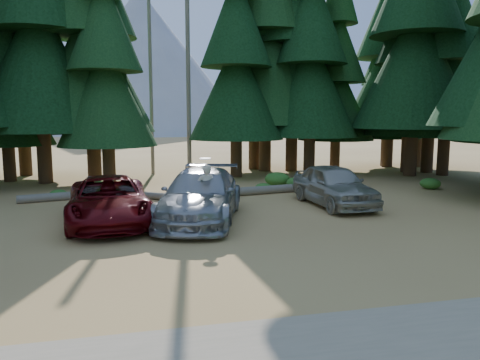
# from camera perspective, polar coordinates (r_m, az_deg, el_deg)

# --- Properties ---
(ground) EXTENTS (160.00, 160.00, 0.00)m
(ground) POSITION_cam_1_polar(r_m,az_deg,el_deg) (12.80, -1.70, -7.90)
(ground) COLOR #AE824A
(ground) RESTS_ON ground
(forest_belt_north) EXTENTS (36.00, 7.00, 22.00)m
(forest_belt_north) POSITION_cam_1_polar(r_m,az_deg,el_deg) (27.40, -7.94, 0.52)
(forest_belt_north) COLOR black
(forest_belt_north) RESTS_ON ground
(snag_front) EXTENTS (0.24, 0.24, 12.00)m
(snag_front) POSITION_cam_1_polar(r_m,az_deg,el_deg) (26.89, -6.34, 13.22)
(snag_front) COLOR #746A5C
(snag_front) RESTS_ON ground
(snag_back) EXTENTS (0.20, 0.20, 10.00)m
(snag_back) POSITION_cam_1_polar(r_m,az_deg,el_deg) (28.14, -10.80, 10.85)
(snag_back) COLOR #746A5C
(snag_back) RESTS_ON ground
(mountain_peak) EXTENTS (48.00, 50.00, 28.00)m
(mountain_peak) POSITION_cam_1_polar(r_m,az_deg,el_deg) (100.73, -13.52, 12.94)
(mountain_peak) COLOR gray
(mountain_peak) RESTS_ON ground
(red_pickup) EXTENTS (2.85, 5.60, 1.52)m
(red_pickup) POSITION_cam_1_polar(r_m,az_deg,el_deg) (15.69, -15.69, -2.40)
(red_pickup) COLOR #59070C
(red_pickup) RESTS_ON ground
(silver_minivan_center) EXTENTS (3.99, 6.24, 1.68)m
(silver_minivan_center) POSITION_cam_1_polar(r_m,az_deg,el_deg) (15.53, -4.82, -1.93)
(silver_minivan_center) COLOR #A1A4A9
(silver_minivan_center) RESTS_ON ground
(silver_minivan_right) EXTENTS (2.07, 4.78, 1.61)m
(silver_minivan_right) POSITION_cam_1_polar(r_m,az_deg,el_deg) (18.43, 11.37, -0.62)
(silver_minivan_right) COLOR #ABA698
(silver_minivan_right) RESTS_ON ground
(frisbee_player) EXTENTS (0.67, 0.49, 1.88)m
(frisbee_player) POSITION_cam_1_polar(r_m,az_deg,el_deg) (14.94, -4.18, -1.27)
(frisbee_player) COLOR beige
(frisbee_player) RESTS_ON ground
(log_left) EXTENTS (4.65, 1.49, 0.34)m
(log_left) POSITION_cam_1_polar(r_m,az_deg,el_deg) (20.71, -19.09, -1.75)
(log_left) COLOR #746A5C
(log_left) RESTS_ON ground
(log_mid) EXTENTS (3.16, 2.40, 0.30)m
(log_mid) POSITION_cam_1_polar(r_m,az_deg,el_deg) (20.18, -12.06, -1.78)
(log_mid) COLOR #746A5C
(log_mid) RESTS_ON ground
(log_right) EXTENTS (5.65, 1.38, 0.36)m
(log_right) POSITION_cam_1_polar(r_m,az_deg,el_deg) (21.14, 4.43, -1.11)
(log_right) COLOR #746A5C
(log_right) RESTS_ON ground
(shrub_far_left) EXTENTS (1.22, 1.22, 0.67)m
(shrub_far_left) POSITION_cam_1_polar(r_m,az_deg,el_deg) (20.93, -16.62, -1.09)
(shrub_far_left) COLOR #31651E
(shrub_far_left) RESTS_ON ground
(shrub_left) EXTENTS (0.74, 0.74, 0.41)m
(shrub_left) POSITION_cam_1_polar(r_m,az_deg,el_deg) (20.95, -21.27, -1.65)
(shrub_left) COLOR #31651E
(shrub_left) RESTS_ON ground
(shrub_center_left) EXTENTS (0.98, 0.98, 0.54)m
(shrub_center_left) POSITION_cam_1_polar(r_m,az_deg,el_deg) (18.98, -2.38, -1.85)
(shrub_center_left) COLOR #31651E
(shrub_center_left) RESTS_ON ground
(shrub_center_right) EXTENTS (0.80, 0.80, 0.44)m
(shrub_center_right) POSITION_cam_1_polar(r_m,az_deg,el_deg) (21.17, 2.90, -0.98)
(shrub_center_right) COLOR #31651E
(shrub_center_right) RESTS_ON ground
(shrub_right) EXTENTS (1.06, 1.06, 0.58)m
(shrub_right) POSITION_cam_1_polar(r_m,az_deg,el_deg) (22.37, 7.01, -0.37)
(shrub_right) COLOR #31651E
(shrub_right) RESTS_ON ground
(shrub_far_right) EXTENTS (1.25, 1.25, 0.69)m
(shrub_far_right) POSITION_cam_1_polar(r_m,az_deg,el_deg) (23.26, 4.57, 0.11)
(shrub_far_right) COLOR #31651E
(shrub_far_right) RESTS_ON ground
(shrub_edge_east) EXTENTS (0.96, 0.96, 0.53)m
(shrub_edge_east) POSITION_cam_1_polar(r_m,az_deg,el_deg) (24.01, 22.18, -0.40)
(shrub_edge_east) COLOR #31651E
(shrub_edge_east) RESTS_ON ground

